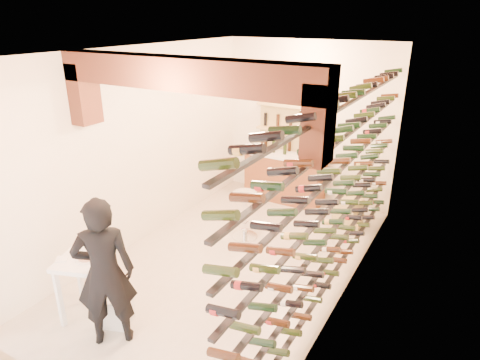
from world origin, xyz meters
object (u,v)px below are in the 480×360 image
at_px(back_counter, 285,176).
at_px(crate_lower, 348,217).
at_px(tasting_table, 84,269).
at_px(person, 104,273).
at_px(white_stool, 117,310).
at_px(wine_rack, 333,192).
at_px(chrome_barstool, 245,212).

bearing_deg(back_counter, crate_lower, -16.74).
relative_size(tasting_table, person, 0.56).
relative_size(back_counter, person, 0.92).
bearing_deg(white_stool, tasting_table, -170.23).
relative_size(person, crate_lower, 3.70).
distance_m(tasting_table, person, 0.62).
xyz_separation_m(wine_rack, white_stool, (-2.05, -1.87, -1.35)).
bearing_deg(wine_rack, back_counter, 124.66).
bearing_deg(person, back_counter, -132.24).
bearing_deg(person, chrome_barstool, -134.48).
height_order(wine_rack, chrome_barstool, wine_rack).
bearing_deg(wine_rack, tasting_table, -141.68).
bearing_deg(white_stool, person, -57.26).
bearing_deg(crate_lower, chrome_barstool, -135.67).
distance_m(wine_rack, crate_lower, 2.63).
xyz_separation_m(tasting_table, white_stool, (0.41, 0.07, -0.50)).
height_order(back_counter, chrome_barstool, back_counter).
bearing_deg(white_stool, crate_lower, 67.26).
bearing_deg(white_stool, chrome_barstool, 83.58).
bearing_deg(person, white_stool, -98.67).
height_order(tasting_table, white_stool, tasting_table).
distance_m(wine_rack, chrome_barstool, 2.20).
distance_m(tasting_table, crate_lower, 4.68).
height_order(white_stool, crate_lower, white_stool).
bearing_deg(tasting_table, white_stool, -10.06).
xyz_separation_m(tasting_table, person, (0.56, -0.16, 0.23)).
height_order(wine_rack, person, wine_rack).
xyz_separation_m(chrome_barstool, crate_lower, (1.40, 1.37, -0.34)).
bearing_deg(tasting_table, person, -35.55).
xyz_separation_m(back_counter, person, (-0.07, -4.75, 0.39)).
relative_size(wine_rack, tasting_table, 5.55).
bearing_deg(tasting_table, crate_lower, 43.10).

